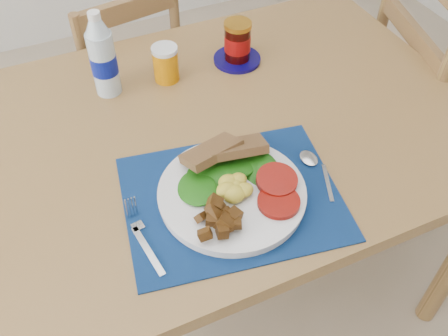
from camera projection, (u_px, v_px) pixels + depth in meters
name	position (u px, v px, depth m)	size (l,w,h in m)	color
table	(197.00, 154.00, 1.26)	(1.40, 0.90, 0.75)	brown
chair_far	(126.00, 70.00, 1.74)	(0.43, 0.42, 1.02)	brown
chair_end	(436.00, 75.00, 1.59)	(0.53, 0.54, 1.21)	brown
placemat	(232.00, 198.00, 1.05)	(0.45, 0.35, 0.00)	#041131
breakfast_plate	(230.00, 193.00, 1.03)	(0.30, 0.30, 0.07)	silver
fork	(141.00, 235.00, 0.98)	(0.03, 0.18, 0.00)	#B2B5BA
spoon	(315.00, 167.00, 1.10)	(0.05, 0.16, 0.00)	#B2B5BA
water_bottle	(103.00, 59.00, 1.22)	(0.07, 0.07, 0.23)	#ADBFCC
juice_glass	(166.00, 64.00, 1.30)	(0.07, 0.07, 0.09)	#CD7805
jam_on_saucer	(237.00, 44.00, 1.35)	(0.13, 0.13, 0.12)	#090449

